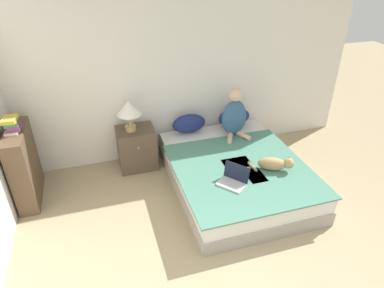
# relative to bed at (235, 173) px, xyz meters

# --- Properties ---
(wall_back) EXTENTS (5.46, 0.05, 2.55)m
(wall_back) POSITION_rel_bed_xyz_m (-0.48, 1.13, 1.08)
(wall_back) COLOR silver
(wall_back) RESTS_ON ground_plane
(bed) EXTENTS (1.64, 2.10, 0.40)m
(bed) POSITION_rel_bed_xyz_m (0.00, 0.00, 0.00)
(bed) COLOR #9E998E
(bed) RESTS_ON ground_plane
(pillow_near) EXTENTS (0.50, 0.22, 0.28)m
(pillow_near) POSITION_rel_bed_xyz_m (-0.36, 0.92, 0.34)
(pillow_near) COLOR navy
(pillow_near) RESTS_ON bed
(pillow_far) EXTENTS (0.50, 0.22, 0.28)m
(pillow_far) POSITION_rel_bed_xyz_m (0.36, 0.92, 0.34)
(pillow_far) COLOR navy
(pillow_far) RESTS_ON bed
(person_sitting) EXTENTS (0.37, 0.36, 0.71)m
(person_sitting) POSITION_rel_bed_xyz_m (0.24, 0.65, 0.51)
(person_sitting) COLOR #33567A
(person_sitting) RESTS_ON bed
(cat_tabby) EXTENTS (0.48, 0.34, 0.19)m
(cat_tabby) POSITION_rel_bed_xyz_m (0.37, -0.33, 0.29)
(cat_tabby) COLOR tan
(cat_tabby) RESTS_ON bed
(laptop_open) EXTENTS (0.39, 0.40, 0.22)m
(laptop_open) POSITION_rel_bed_xyz_m (-0.23, -0.44, 0.25)
(laptop_open) COLOR #B7B7BC
(laptop_open) RESTS_ON bed
(nightstand) EXTENTS (0.52, 0.44, 0.61)m
(nightstand) POSITION_rel_bed_xyz_m (-1.15, 0.85, 0.10)
(nightstand) COLOR brown
(nightstand) RESTS_ON ground_plane
(table_lamp) EXTENTS (0.33, 0.33, 0.43)m
(table_lamp) POSITION_rel_bed_xyz_m (-1.21, 0.84, 0.72)
(table_lamp) COLOR tan
(table_lamp) RESTS_ON nightstand
(bookshelf) EXTENTS (0.23, 0.78, 0.96)m
(bookshelf) POSITION_rel_bed_xyz_m (-2.57, 0.55, 0.28)
(bookshelf) COLOR brown
(bookshelf) RESTS_ON ground_plane
(book_stack_top) EXTENTS (0.18, 0.26, 0.17)m
(book_stack_top) POSITION_rel_bed_xyz_m (-2.57, 0.55, 0.85)
(book_stack_top) COLOR beige
(book_stack_top) RESTS_ON bookshelf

